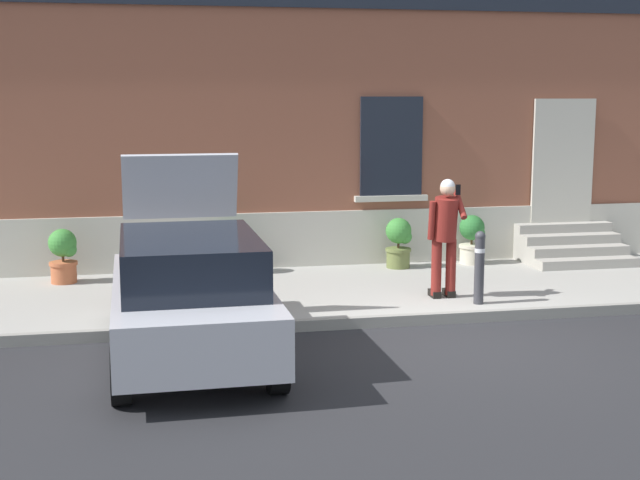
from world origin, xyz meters
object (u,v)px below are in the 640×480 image
planter_olive (399,241)px  planter_terracotta (63,254)px  person_on_phone (445,230)px  planter_charcoal (237,246)px  hatchback_car_silver (190,293)px  planter_cream (472,238)px  bollard_near_person (479,265)px

planter_olive → planter_terracotta: bearing=-178.4°
person_on_phone → planter_charcoal: bearing=143.2°
hatchback_car_silver → planter_terracotta: hatchback_car_silver is taller
planter_terracotta → planter_charcoal: (2.76, 0.24, 0.00)m
hatchback_car_silver → planter_cream: 6.69m
bollard_near_person → planter_terracotta: bearing=155.9°
planter_charcoal → planter_cream: bearing=0.3°
planter_olive → planter_cream: size_ratio=1.00×
planter_cream → hatchback_car_silver: bearing=-140.0°
person_on_phone → planter_terracotta: person_on_phone is taller
bollard_near_person → hatchback_car_silver: bearing=-161.0°
bollard_near_person → planter_charcoal: bollard_near_person is taller
planter_charcoal → planter_cream: 4.12m
hatchback_car_silver → person_on_phone: hatchback_car_silver is taller
hatchback_car_silver → planter_charcoal: hatchback_car_silver is taller
hatchback_car_silver → person_on_phone: 4.21m
hatchback_car_silver → planter_olive: 5.64m
bollard_near_person → planter_cream: size_ratio=1.22×
bollard_near_person → person_on_phone: size_ratio=0.60×
hatchback_car_silver → planter_olive: bearing=48.1°
hatchback_car_silver → planter_cream: hatchback_car_silver is taller
bollard_near_person → planter_cream: bollard_near_person is taller
planter_charcoal → planter_olive: same height
bollard_near_person → planter_charcoal: 4.24m
hatchback_car_silver → person_on_phone: bearing=26.2°
bollard_near_person → planter_terracotta: bollard_near_person is taller
person_on_phone → planter_charcoal: size_ratio=2.03×
bollard_near_person → planter_olive: 2.81m
planter_olive → hatchback_car_silver: bearing=-131.9°
hatchback_car_silver → bollard_near_person: bearing=19.0°
planter_terracotta → person_on_phone: bearing=-21.6°
planter_olive → planter_cream: 1.36m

